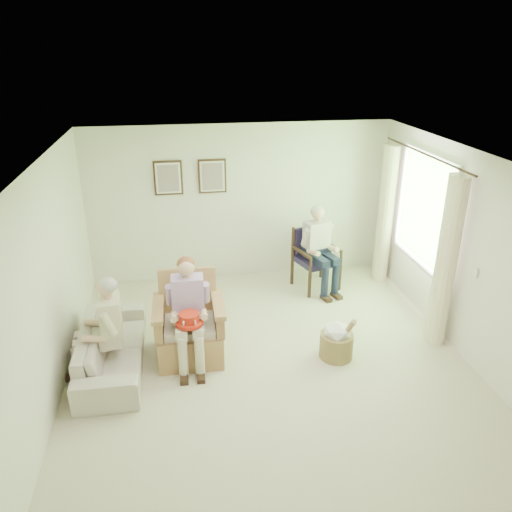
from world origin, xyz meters
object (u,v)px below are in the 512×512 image
Objects in this scene: wood_armchair at (315,255)px; person_wicker at (188,305)px; person_dark at (319,244)px; sofa at (112,347)px; person_sofa at (107,323)px; red_hat at (189,320)px; wicker_armchair at (190,331)px; hatbox at (337,340)px.

wood_armchair is 2.84m from person_wicker.
sofa is at bearing -169.34° from person_dark.
sofa is at bearing -167.05° from wood_armchair.
person_wicker is at bearing 89.51° from person_sofa.
red_hat is (-2.14, -1.89, -0.09)m from person_dark.
person_wicker reaches higher than red_hat.
person_wicker is at bearing -92.10° from sofa.
sofa is (-3.10, -1.82, -0.26)m from wood_armchair.
sofa is 1.11m from person_wicker.
person_dark is (2.13, 1.55, 0.46)m from wicker_armchair.
person_sofa is (-3.10, -1.76, -0.12)m from person_dark.
person_wicker is 2.72m from person_dark.
wood_armchair is at bearing 117.37° from person_sofa.
red_hat is at bearing -155.86° from person_dark.
person_dark reaches higher than wicker_armchair.
person_wicker is at bearing -156.43° from wood_armchair.
person_sofa is at bearing -167.90° from person_dark.
person_wicker is 0.22m from red_hat.
person_dark reaches higher than sofa.
wicker_armchair is 0.48m from person_wicker.
person_wicker is 1.00× the size of person_dark.
hatbox is (2.82, -0.26, -0.03)m from sofa.
person_wicker is at bearing -159.01° from person_dark.
hatbox is (1.85, -0.22, -0.56)m from person_wicker.
person_wicker is 1.95m from hatbox.
person_dark is at bearing 81.75° from hatbox.
person_wicker reaches higher than wicker_armchair.
person_sofa is 2.86m from hatbox.
wood_armchair is at bearing 41.97° from person_wicker.
person_dark is 2.86m from red_hat.
person_dark is at bearing -61.93° from sofa.
person_sofa is at bearing 180.00° from sofa.
person_dark is 3.57m from person_sofa.
sofa is 3.56m from person_dark.
wicker_armchair is 1.71× the size of hatbox.
sofa is 5.53× the size of red_hat.
person_wicker is at bearing -89.02° from wicker_armchair.
wood_armchair is 3.60m from sofa.
wicker_armchair reaches higher than wood_armchair.
red_hat is (-0.00, -0.35, 0.38)m from wicker_armchair.
red_hat is 1.92m from hatbox.
person_sofa is at bearing 176.81° from hatbox.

